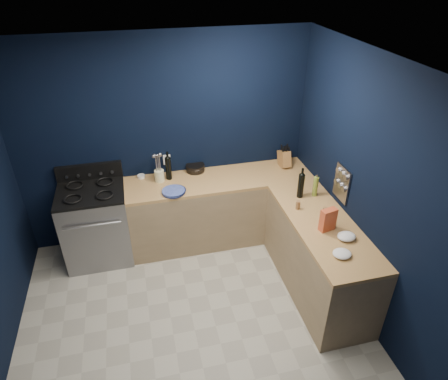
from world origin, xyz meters
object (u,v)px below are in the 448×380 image
object	(u,v)px
plate_stack	(173,191)
knife_block	(284,159)
utensil_crock	(159,176)
gas_range	(97,225)
crouton_bag	(328,220)

from	to	relation	value
plate_stack	knife_block	bearing A→B (deg)	12.10
utensil_crock	knife_block	world-z (taller)	knife_block
plate_stack	utensil_crock	distance (m)	0.34
gas_range	plate_stack	xyz separation A→B (m)	(0.94, -0.18, 0.46)
gas_range	crouton_bag	bearing A→B (deg)	-27.89
knife_block	plate_stack	bearing A→B (deg)	-170.56
knife_block	crouton_bag	distance (m)	1.38
knife_block	utensil_crock	bearing A→B (deg)	177.68
knife_block	crouton_bag	bearing A→B (deg)	-95.56
gas_range	crouton_bag	size ratio (longest dim) A/B	3.84
gas_range	plate_stack	size ratio (longest dim) A/B	3.45
plate_stack	crouton_bag	world-z (taller)	crouton_bag
gas_range	utensil_crock	distance (m)	0.97
plate_stack	crouton_bag	bearing A→B (deg)	-36.92
gas_range	plate_stack	world-z (taller)	plate_stack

